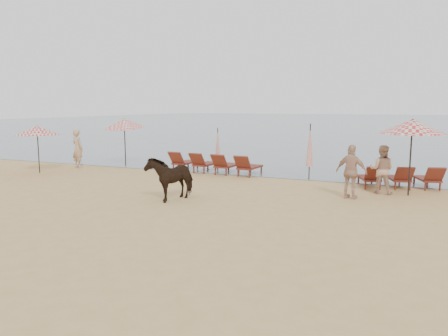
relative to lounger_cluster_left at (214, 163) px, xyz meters
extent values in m
plane|color=tan|center=(2.80, -10.26, -0.46)|extent=(120.00, 120.00, 0.00)
cube|color=#51606B|center=(2.80, 69.74, -0.46)|extent=(160.00, 140.00, 0.06)
cube|color=maroon|center=(-1.72, 0.38, -0.09)|extent=(0.80, 1.53, 0.08)
cube|color=maroon|center=(-1.78, -0.41, 0.21)|extent=(0.72, 0.54, 0.65)
cube|color=maroon|center=(-0.56, 0.29, -0.09)|extent=(0.80, 1.53, 0.08)
cube|color=maroon|center=(-0.62, -0.50, 0.21)|extent=(0.72, 0.54, 0.65)
cube|color=maroon|center=(0.60, 0.19, -0.09)|extent=(0.80, 1.53, 0.08)
cube|color=maroon|center=(0.54, -0.60, 0.21)|extent=(0.72, 0.54, 0.65)
cube|color=maroon|center=(1.76, 0.10, -0.09)|extent=(0.80, 1.53, 0.08)
cube|color=maroon|center=(1.69, -0.69, 0.21)|extent=(0.72, 0.54, 0.65)
cube|color=maroon|center=(7.01, -0.74, -0.11)|extent=(1.05, 1.52, 0.08)
cube|color=maroon|center=(7.24, -1.45, 0.16)|extent=(0.76, 0.64, 0.61)
cube|color=maroon|center=(8.04, -0.40, -0.11)|extent=(1.05, 1.52, 0.08)
cube|color=maroon|center=(8.28, -1.10, 0.16)|extent=(0.76, 0.64, 0.61)
cube|color=maroon|center=(9.08, -0.05, -0.11)|extent=(1.05, 1.52, 0.08)
cube|color=maroon|center=(9.32, -0.76, 0.16)|extent=(0.76, 0.64, 0.61)
cylinder|color=black|center=(-7.59, -3.22, 0.56)|extent=(0.05, 0.05, 2.05)
cone|color=red|center=(-7.59, -3.22, 1.54)|extent=(1.95, 1.95, 0.42)
sphere|color=black|center=(-7.59, -3.22, 1.73)|extent=(0.07, 0.07, 0.07)
cylinder|color=black|center=(-5.35, 0.44, 0.68)|extent=(0.05, 0.05, 2.28)
cone|color=red|center=(-5.35, 0.44, 1.77)|extent=(2.02, 2.06, 0.69)
sphere|color=black|center=(-5.35, 0.44, 1.98)|extent=(0.08, 0.08, 0.08)
cylinder|color=black|center=(8.46, -1.90, 0.78)|extent=(0.06, 0.06, 2.49)
cone|color=red|center=(8.46, -1.90, 1.97)|extent=(2.21, 2.21, 0.50)
sphere|color=black|center=(8.46, -1.90, 2.19)|extent=(0.09, 0.09, 0.09)
cylinder|color=black|center=(-0.34, 1.17, 0.58)|extent=(0.05, 0.05, 2.08)
cone|color=red|center=(-0.34, 1.17, 0.83)|extent=(0.25, 0.25, 1.56)
cylinder|color=black|center=(4.51, -0.10, 0.74)|extent=(0.05, 0.05, 2.40)
cone|color=red|center=(4.51, -0.10, 1.03)|extent=(0.29, 0.29, 1.80)
imported|color=black|center=(1.07, -5.78, 0.29)|extent=(1.17, 1.90, 1.50)
imported|color=tan|center=(-7.10, -1.14, 0.52)|extent=(0.82, 0.66, 1.97)
imported|color=tan|center=(7.53, -1.94, 0.42)|extent=(0.89, 0.71, 1.76)
imported|color=tan|center=(6.65, -3.26, 0.47)|extent=(1.17, 0.72, 1.86)
camera|label=1|loc=(8.52, -18.39, 2.70)|focal=35.00mm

